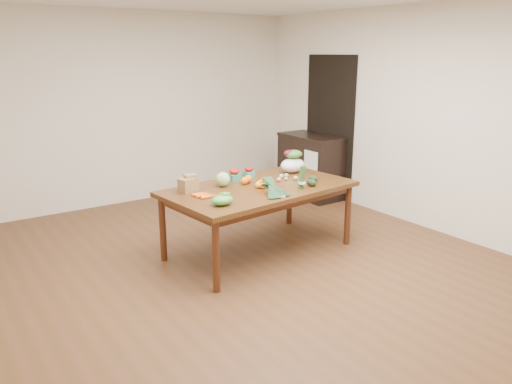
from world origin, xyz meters
TOP-DOWN VIEW (x-y plane):
  - floor at (0.00, 0.00)m, footprint 6.00×6.00m
  - room_walls at (0.00, 0.00)m, footprint 5.02×6.02m
  - dining_table at (0.30, 0.32)m, footprint 2.10×1.30m
  - doorway_dark at (2.48, 1.60)m, footprint 0.02×1.00m
  - cabinet at (2.22, 1.70)m, footprint 0.52×1.02m
  - dish_towel at (1.96, 1.40)m, footprint 0.02×0.28m
  - paper_bag at (-0.42, 0.56)m, footprint 0.26×0.23m
  - cabbage at (-0.02, 0.54)m, footprint 0.15×0.15m
  - strawberry_basket_a at (0.22, 0.68)m, footprint 0.13×0.13m
  - strawberry_basket_b at (0.45, 0.73)m, footprint 0.11×0.11m
  - orange_a at (0.21, 0.47)m, footprint 0.08×0.08m
  - orange_b at (0.28, 0.51)m, footprint 0.09×0.09m
  - orange_c at (0.43, 0.39)m, footprint 0.07×0.07m
  - mandarin_cluster at (0.31, 0.27)m, footprint 0.20×0.20m
  - carrots at (-0.35, 0.32)m, footprint 0.24×0.24m
  - snap_pea_bag at (-0.37, -0.04)m, footprint 0.22×0.16m
  - kale_bunch at (0.23, -0.09)m, footprint 0.36×0.43m
  - asparagus_bundle at (0.62, -0.01)m, footprint 0.09×0.12m
  - potato_a at (0.61, 0.37)m, footprint 0.05×0.05m
  - potato_b at (0.70, 0.36)m, footprint 0.04×0.04m
  - potato_c at (0.78, 0.47)m, footprint 0.05×0.05m
  - potato_d at (0.71, 0.46)m, footprint 0.06×0.05m
  - potato_e at (0.80, 0.31)m, footprint 0.05×0.05m
  - avocado_a at (0.76, 0.00)m, footprint 0.11×0.13m
  - avocado_b at (0.90, 0.14)m, footprint 0.11×0.13m
  - salad_bag at (1.00, 0.62)m, footprint 0.34×0.27m

SIDE VIEW (x-z plane):
  - floor at x=0.00m, z-range 0.00..0.00m
  - dining_table at x=0.30m, z-range 0.00..0.75m
  - cabinet at x=2.22m, z-range 0.00..0.94m
  - dish_towel at x=1.96m, z-range 0.33..0.78m
  - carrots at x=-0.35m, z-range 0.75..0.78m
  - potato_b at x=0.70m, z-range 0.75..0.79m
  - potato_a at x=0.61m, z-range 0.75..0.80m
  - potato_e at x=0.80m, z-range 0.75..0.80m
  - potato_c at x=0.78m, z-range 0.75..0.80m
  - potato_d at x=0.71m, z-range 0.75..0.80m
  - orange_c at x=0.43m, z-range 0.75..0.82m
  - avocado_b at x=0.90m, z-range 0.75..0.83m
  - avocado_a at x=0.76m, z-range 0.75..0.83m
  - orange_a at x=0.21m, z-range 0.75..0.83m
  - orange_b at x=0.28m, z-range 0.75..0.84m
  - strawberry_basket_b at x=0.45m, z-range 0.75..0.84m
  - snap_pea_bag at x=-0.37m, z-range 0.75..0.85m
  - mandarin_cluster at x=0.31m, z-range 0.75..0.85m
  - strawberry_basket_a at x=0.22m, z-range 0.75..0.86m
  - cabbage at x=-0.02m, z-range 0.75..0.90m
  - kale_bunch at x=0.23m, z-range 0.75..0.91m
  - paper_bag at x=-0.42m, z-range 0.75..0.92m
  - salad_bag at x=1.00m, z-range 0.75..0.99m
  - asparagus_bundle at x=0.62m, z-range 0.75..1.00m
  - doorway_dark at x=2.48m, z-range 0.00..2.10m
  - room_walls at x=0.00m, z-range 0.00..2.70m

